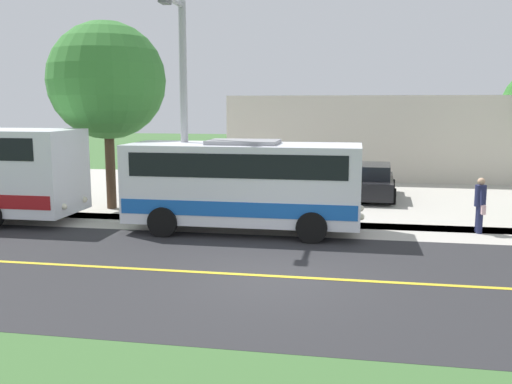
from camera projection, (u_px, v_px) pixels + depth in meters
The scene contains 11 objects.
ground_plane at pixel (276, 277), 12.94m from camera, with size 120.00×120.00×0.00m, color #3D6633.
road_surface at pixel (276, 276), 12.94m from camera, with size 8.00×100.00×0.01m, color #28282B.
sidewalk at pixel (299, 228), 18.00m from camera, with size 2.40×100.00×0.01m, color #B2ADA3.
parking_lot_surface at pixel (384, 195), 24.48m from camera, with size 14.00×36.00×0.01m, color #B2ADA3.
road_centre_line at pixel (276, 276), 12.94m from camera, with size 0.16×100.00×0.00m, color gold.
shuttle_bus_front at pixel (244, 181), 17.41m from camera, with size 2.74×7.27×2.83m.
pedestrian_with_bags at pixel (480, 203), 17.19m from camera, with size 0.72×0.34×1.71m.
street_light_pole at pixel (182, 104), 17.70m from camera, with size 1.97×0.24×7.07m.
parked_car_near at pixel (371, 182), 23.63m from camera, with size 4.48×2.17×1.45m.
tree_curbside at pixel (107, 81), 20.68m from camera, with size 4.30×4.30×6.93m.
commercial_building at pixel (417, 135), 32.52m from camera, with size 10.00×20.29×4.35m, color beige.
Camera 1 is at (12.37, 1.74, 3.93)m, focal length 39.53 mm.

